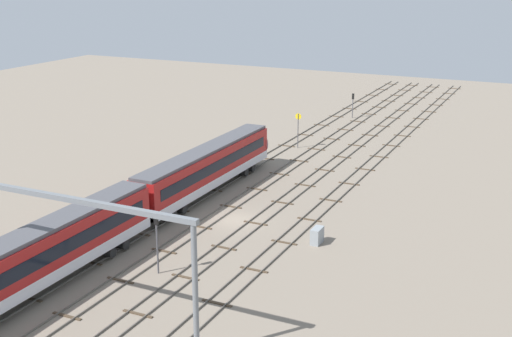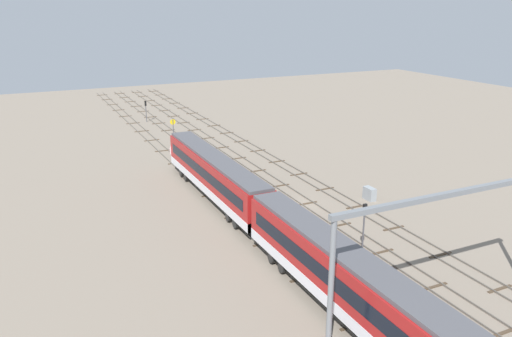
{
  "view_description": "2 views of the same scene",
  "coord_description": "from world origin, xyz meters",
  "px_view_note": "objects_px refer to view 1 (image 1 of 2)",
  "views": [
    {
      "loc": [
        -52.78,
        -27.35,
        23.08
      ],
      "look_at": [
        7.9,
        1.62,
        2.76
      ],
      "focal_mm": 46.95,
      "sensor_mm": 36.0,
      "label": 1
    },
    {
      "loc": [
        -44.02,
        24.82,
        20.44
      ],
      "look_at": [
        8.15,
        0.18,
        1.97
      ],
      "focal_mm": 35.7,
      "sensor_mm": 36.0,
      "label": 2
    }
  ],
  "objects_px": {
    "overhead_gantry": "(75,231)",
    "speed_sign_mid_trackside": "(298,126)",
    "signal_light_trackside_approach": "(157,235)",
    "signal_light_trackside_departure": "(353,102)",
    "relay_cabinet": "(317,236)"
  },
  "relations": [
    {
      "from": "overhead_gantry",
      "to": "speed_sign_mid_trackside",
      "type": "xyz_separation_m",
      "value": [
        48.84,
        4.26,
        -3.81
      ]
    },
    {
      "from": "speed_sign_mid_trackside",
      "to": "overhead_gantry",
      "type": "bearing_deg",
      "value": -175.02
    },
    {
      "from": "speed_sign_mid_trackside",
      "to": "signal_light_trackside_approach",
      "type": "bearing_deg",
      "value": -173.65
    },
    {
      "from": "overhead_gantry",
      "to": "speed_sign_mid_trackside",
      "type": "distance_m",
      "value": 49.17
    },
    {
      "from": "overhead_gantry",
      "to": "signal_light_trackside_departure",
      "type": "xyz_separation_m",
      "value": [
        69.66,
        3.33,
        -4.19
      ]
    },
    {
      "from": "signal_light_trackside_approach",
      "to": "relay_cabinet",
      "type": "xyz_separation_m",
      "value": [
        10.95,
        -9.15,
        -2.54
      ]
    },
    {
      "from": "signal_light_trackside_departure",
      "to": "overhead_gantry",
      "type": "bearing_deg",
      "value": -177.26
    },
    {
      "from": "signal_light_trackside_departure",
      "to": "relay_cabinet",
      "type": "relative_size",
      "value": 2.52
    },
    {
      "from": "overhead_gantry",
      "to": "signal_light_trackside_approach",
      "type": "bearing_deg",
      "value": -1.32
    },
    {
      "from": "overhead_gantry",
      "to": "relay_cabinet",
      "type": "relative_size",
      "value": 11.84
    },
    {
      "from": "signal_light_trackside_departure",
      "to": "relay_cabinet",
      "type": "distance_m",
      "value": 51.51
    },
    {
      "from": "signal_light_trackside_approach",
      "to": "relay_cabinet",
      "type": "relative_size",
      "value": 3.23
    },
    {
      "from": "signal_light_trackside_approach",
      "to": "signal_light_trackside_departure",
      "type": "distance_m",
      "value": 60.95
    },
    {
      "from": "speed_sign_mid_trackside",
      "to": "signal_light_trackside_departure",
      "type": "xyz_separation_m",
      "value": [
        20.82,
        -0.92,
        -0.38
      ]
    },
    {
      "from": "overhead_gantry",
      "to": "signal_light_trackside_departure",
      "type": "distance_m",
      "value": 69.86
    }
  ]
}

